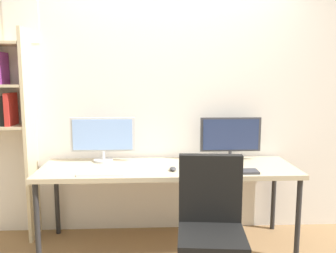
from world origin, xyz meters
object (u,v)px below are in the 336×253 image
at_px(monitor_left, 103,137).
at_px(keyboard_left, 101,173).
at_px(office_chair, 211,243).
at_px(desk, 168,172).
at_px(keyboard_right, 237,172).
at_px(computer_mouse, 173,169).
at_px(monitor_right, 230,137).

relative_size(monitor_left, keyboard_left, 1.62).
distance_m(office_chair, monitor_left, 1.42).
distance_m(desk, keyboard_right, 0.61).
xyz_separation_m(office_chair, computer_mouse, (-0.22, 0.63, 0.35)).
xyz_separation_m(monitor_left, keyboard_right, (1.16, -0.44, -0.22)).
height_order(desk, office_chair, office_chair).
distance_m(desk, keyboard_left, 0.61).
bearing_deg(keyboard_right, desk, 157.67).
distance_m(office_chair, keyboard_right, 0.71).
relative_size(office_chair, monitor_left, 1.66).
xyz_separation_m(office_chair, monitor_right, (0.35, 0.98, 0.56)).
distance_m(monitor_right, computer_mouse, 0.70).
bearing_deg(desk, computer_mouse, -76.97).
xyz_separation_m(keyboard_left, keyboard_right, (1.12, 0.00, 0.00)).
distance_m(office_chair, keyboard_left, 1.04).
bearing_deg(desk, office_chair, -71.88).
bearing_deg(desk, keyboard_left, -157.67).
height_order(desk, computer_mouse, computer_mouse).
bearing_deg(keyboard_left, office_chair, -33.68).
distance_m(keyboard_right, computer_mouse, 0.53).
bearing_deg(keyboard_left, keyboard_right, 0.00).
bearing_deg(desk, monitor_left, 160.51).
bearing_deg(keyboard_right, monitor_left, 159.13).
bearing_deg(keyboard_right, keyboard_left, 180.00).
bearing_deg(office_chair, desk, 108.12).
xyz_separation_m(monitor_right, computer_mouse, (-0.57, -0.35, -0.21)).
distance_m(desk, computer_mouse, 0.16).
bearing_deg(keyboard_right, computer_mouse, 170.47).
relative_size(office_chair, keyboard_right, 2.86).
relative_size(desk, monitor_left, 3.76).
height_order(monitor_left, keyboard_right, monitor_left).
height_order(keyboard_left, computer_mouse, computer_mouse).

